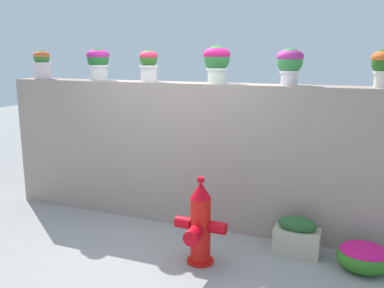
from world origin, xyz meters
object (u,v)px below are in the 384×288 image
at_px(potted_plant_0, 42,63).
at_px(potted_plant_2, 149,63).
at_px(potted_plant_1, 98,61).
at_px(planter_box, 297,236).
at_px(potted_plant_4, 290,62).
at_px(potted_plant_3, 217,60).
at_px(flower_bush_left, 364,256).
at_px(fire_hydrant, 200,225).

height_order(potted_plant_0, potted_plant_2, potted_plant_0).
bearing_deg(potted_plant_1, planter_box, -10.15).
height_order(potted_plant_2, potted_plant_4, potted_plant_4).
height_order(potted_plant_3, planter_box, potted_plant_3).
relative_size(potted_plant_0, potted_plant_2, 1.01).
xyz_separation_m(potted_plant_3, planter_box, (1.13, -0.51, -1.91)).
relative_size(potted_plant_2, flower_bush_left, 0.75).
distance_m(potted_plant_1, flower_bush_left, 4.10).
distance_m(flower_bush_left, planter_box, 0.71).
bearing_deg(flower_bush_left, potted_plant_4, 147.28).
distance_m(potted_plant_2, flower_bush_left, 3.39).
xyz_separation_m(potted_plant_4, flower_bush_left, (0.94, -0.61, -1.94)).
xyz_separation_m(potted_plant_2, potted_plant_4, (1.79, 0.05, 0.03)).
xyz_separation_m(potted_plant_3, fire_hydrant, (0.20, -1.10, -1.69)).
distance_m(potted_plant_2, potted_plant_3, 0.91).
relative_size(potted_plant_0, potted_plant_4, 0.97).
xyz_separation_m(potted_plant_4, planter_box, (0.24, -0.49, -1.89)).
distance_m(potted_plant_0, potted_plant_1, 0.93).
bearing_deg(planter_box, potted_plant_0, 173.16).
bearing_deg(potted_plant_2, potted_plant_3, 3.86).
xyz_separation_m(potted_plant_0, flower_bush_left, (4.48, -0.57, -1.91)).
xyz_separation_m(potted_plant_2, flower_bush_left, (2.74, -0.56, -1.92)).
height_order(potted_plant_0, flower_bush_left, potted_plant_0).
bearing_deg(potted_plant_4, potted_plant_1, 179.61).
relative_size(potted_plant_1, planter_box, 0.87).
xyz_separation_m(potted_plant_1, flower_bush_left, (3.55, -0.62, -1.94)).
xyz_separation_m(flower_bush_left, planter_box, (-0.70, 0.11, 0.05)).
bearing_deg(flower_bush_left, fire_hydrant, -163.68).
bearing_deg(potted_plant_3, planter_box, -24.17).
height_order(potted_plant_0, potted_plant_4, potted_plant_4).
bearing_deg(potted_plant_2, flower_bush_left, -11.55).
relative_size(potted_plant_2, potted_plant_4, 0.97).
height_order(potted_plant_1, potted_plant_3, potted_plant_3).
bearing_deg(fire_hydrant, potted_plant_3, 100.48).
height_order(potted_plant_3, flower_bush_left, potted_plant_3).
relative_size(potted_plant_0, flower_bush_left, 0.75).
distance_m(potted_plant_1, planter_box, 3.46).
xyz_separation_m(potted_plant_0, potted_plant_3, (2.65, 0.05, 0.05)).
bearing_deg(potted_plant_4, potted_plant_3, 179.04).
height_order(potted_plant_4, planter_box, potted_plant_4).
bearing_deg(flower_bush_left, potted_plant_2, 168.45).
relative_size(potted_plant_2, potted_plant_3, 0.89).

